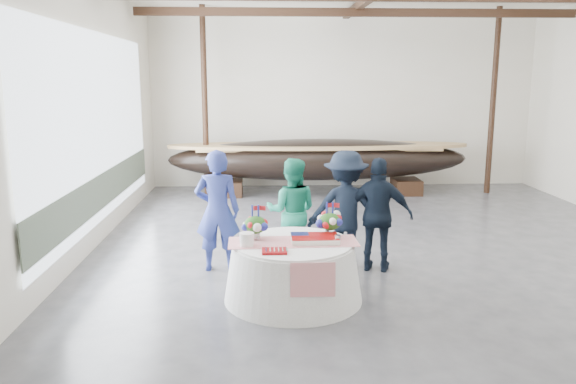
{
  "coord_description": "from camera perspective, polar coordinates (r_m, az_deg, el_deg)",
  "views": [
    {
      "loc": [
        -2.16,
        -8.81,
        2.82
      ],
      "look_at": [
        -1.77,
        -0.52,
        1.14
      ],
      "focal_mm": 35.0,
      "sensor_mm": 36.0,
      "label": 1
    }
  ],
  "objects": [
    {
      "name": "floor",
      "position": [
        9.5,
        10.61,
        -6.02
      ],
      "size": [
        10.0,
        12.0,
        0.01
      ],
      "primitive_type": "cube",
      "color": "#3D3D42",
      "rests_on": "ground"
    },
    {
      "name": "wall_back",
      "position": [
        14.98,
        5.64,
        9.21
      ],
      "size": [
        10.0,
        0.02,
        4.5
      ],
      "primitive_type": "cube",
      "color": "silver",
      "rests_on": "ground"
    },
    {
      "name": "wall_left",
      "position": [
        9.27,
        -20.73,
        7.2
      ],
      "size": [
        0.02,
        12.0,
        4.5
      ],
      "primitive_type": "cube",
      "color": "silver",
      "rests_on": "ground"
    },
    {
      "name": "pavilion_structure",
      "position": [
        9.94,
        10.37,
        18.11
      ],
      "size": [
        9.8,
        11.76,
        4.5
      ],
      "color": "black",
      "rests_on": "ground"
    },
    {
      "name": "open_bay",
      "position": [
        10.25,
        -18.59,
        5.29
      ],
      "size": [
        0.03,
        7.0,
        3.2
      ],
      "color": "silver",
      "rests_on": "ground"
    },
    {
      "name": "longboat_display",
      "position": [
        13.8,
        3.13,
        3.35
      ],
      "size": [
        7.35,
        1.47,
        1.38
      ],
      "color": "black",
      "rests_on": "ground"
    },
    {
      "name": "banquet_table",
      "position": [
        7.32,
        0.53,
        -7.99
      ],
      "size": [
        1.79,
        1.79,
        0.77
      ],
      "color": "silver",
      "rests_on": "ground"
    },
    {
      "name": "tabletop_items",
      "position": [
        7.28,
        0.39,
        -3.71
      ],
      "size": [
        1.66,
        0.95,
        0.4
      ],
      "color": "red",
      "rests_on": "banquet_table"
    },
    {
      "name": "guest_woman_blue",
      "position": [
        8.33,
        -7.18,
        -1.9
      ],
      "size": [
        0.66,
        0.44,
        1.82
      ],
      "primitive_type": "imported",
      "rotation": [
        0.0,
        0.0,
        3.14
      ],
      "color": "navy",
      "rests_on": "ground"
    },
    {
      "name": "guest_woman_teal",
      "position": [
        8.6,
        0.38,
        -1.98
      ],
      "size": [
        0.88,
        0.73,
        1.64
      ],
      "primitive_type": "imported",
      "rotation": [
        0.0,
        0.0,
        2.99
      ],
      "color": "#1A8868",
      "rests_on": "ground"
    },
    {
      "name": "guest_man_left",
      "position": [
        8.47,
        5.87,
        -1.77
      ],
      "size": [
        1.21,
        0.77,
        1.78
      ],
      "primitive_type": "imported",
      "rotation": [
        0.0,
        0.0,
        3.05
      ],
      "color": "black",
      "rests_on": "ground"
    },
    {
      "name": "guest_man_right",
      "position": [
        8.37,
        9.18,
        -2.32
      ],
      "size": [
        1.07,
        0.69,
        1.7
      ],
      "primitive_type": "imported",
      "rotation": [
        0.0,
        0.0,
        2.84
      ],
      "color": "black",
      "rests_on": "ground"
    }
  ]
}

